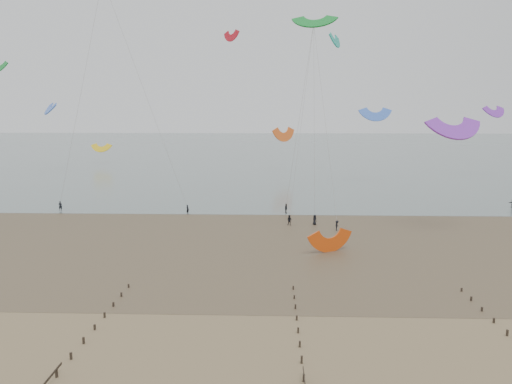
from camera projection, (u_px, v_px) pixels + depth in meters
ground at (252, 340)px, 42.26m from camera, size 500.00×500.00×0.00m
sea_and_shore at (234, 236)px, 76.29m from camera, size 500.00×665.00×0.03m
kitesurfer_lead at (188, 209)px, 92.23m from camera, size 0.75×0.72×1.72m
kitesurfers at (394, 213)px, 88.93m from camera, size 127.98×20.82×1.83m
grounded_kite at (330, 252)px, 68.17m from camera, size 7.36×6.83×3.24m
kites_airborne at (218, 98)px, 125.32m from camera, size 212.70×129.82×44.87m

